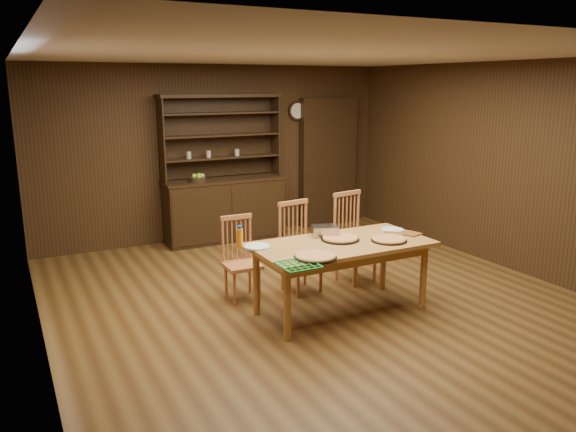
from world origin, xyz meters
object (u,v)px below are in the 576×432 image
dining_table (341,251)px  chair_right (352,234)px  china_hutch (224,201)px  juice_bottle (240,237)px  chair_left (240,255)px  chair_center (298,244)px

dining_table → chair_right: 1.04m
china_hutch → dining_table: bearing=-89.0°
china_hutch → juice_bottle: size_ratio=9.87×
china_hutch → juice_bottle: 3.02m
dining_table → juice_bottle: size_ratio=8.23×
china_hutch → dining_table: 3.18m
dining_table → chair_left: 1.17m
china_hutch → dining_table: (0.05, -3.17, 0.07)m
chair_center → juice_bottle: chair_center is taller
dining_table → chair_center: size_ratio=1.76×
china_hutch → chair_right: (0.71, -2.38, -0.03)m
dining_table → chair_left: bearing=131.1°
chair_right → chair_left: bearing=167.4°
china_hutch → chair_right: 2.48m
chair_center → chair_right: 0.74m
chair_left → juice_bottle: juice_bottle is taller
chair_center → chair_right: chair_right is taller
chair_left → chair_center: bearing=-5.1°
dining_table → chair_center: 0.80m
chair_left → juice_bottle: bearing=-110.2°
china_hutch → chair_left: (-0.71, -2.30, -0.11)m
chair_left → chair_center: (0.68, -0.08, 0.06)m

